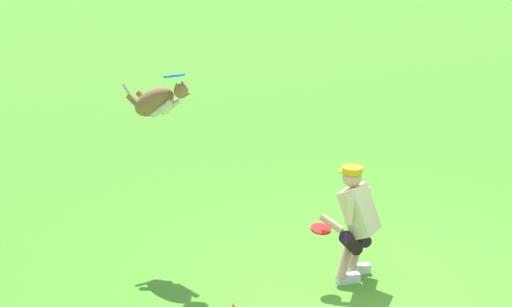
{
  "coord_description": "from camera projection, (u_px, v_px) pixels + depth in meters",
  "views": [
    {
      "loc": [
        3.53,
        7.63,
        4.21
      ],
      "look_at": [
        0.91,
        -1.13,
        1.3
      ],
      "focal_mm": 59.97,
      "sensor_mm": 36.0,
      "label": 1
    }
  ],
  "objects": [
    {
      "name": "ground_plane",
      "position": [
        367.0,
        292.0,
        9.21
      ],
      "size": [
        60.0,
        60.0,
        0.0
      ],
      "primitive_type": "plane",
      "color": "#4A9028"
    },
    {
      "name": "person",
      "position": [
        356.0,
        220.0,
        9.32
      ],
      "size": [
        0.7,
        0.57,
        1.29
      ],
      "rotation": [
        0.0,
        0.0,
        -0.83
      ],
      "color": "silver",
      "rests_on": "ground_plane"
    },
    {
      "name": "dog",
      "position": [
        157.0,
        102.0,
        9.95
      ],
      "size": [
        0.71,
        0.8,
        0.56
      ],
      "rotation": [
        0.0,
        0.0,
        2.29
      ],
      "color": "olive"
    },
    {
      "name": "frisbee_flying",
      "position": [
        174.0,
        76.0,
        9.76
      ],
      "size": [
        0.27,
        0.26,
        0.09
      ],
      "primitive_type": "cylinder",
      "rotation": [
        -0.2,
        -0.07,
        3.1
      ],
      "color": "#1A89E5"
    },
    {
      "name": "frisbee_held",
      "position": [
        321.0,
        229.0,
        9.3
      ],
      "size": [
        0.32,
        0.32,
        0.07
      ],
      "primitive_type": "cylinder",
      "rotation": [
        -0.17,
        0.05,
        0.64
      ],
      "color": "red",
      "rests_on": "person"
    }
  ]
}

